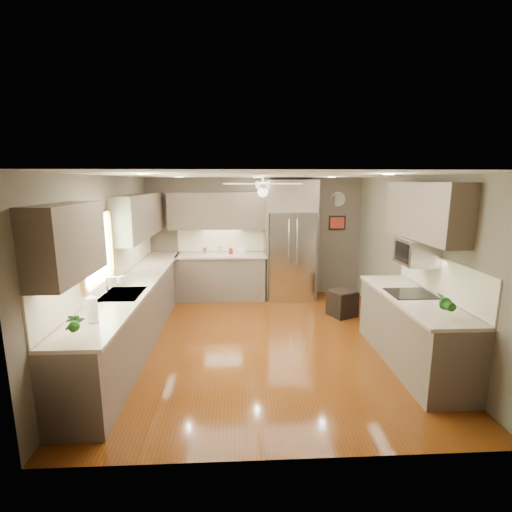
{
  "coord_description": "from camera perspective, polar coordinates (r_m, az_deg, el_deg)",
  "views": [
    {
      "loc": [
        -0.39,
        -5.34,
        2.41
      ],
      "look_at": [
        -0.09,
        0.6,
        1.22
      ],
      "focal_mm": 26.0,
      "sensor_mm": 36.0,
      "label": 1
    }
  ],
  "objects": [
    {
      "name": "floor",
      "position": [
        5.87,
        1.18,
        -12.89
      ],
      "size": [
        5.0,
        5.0,
        0.0
      ],
      "primitive_type": "plane",
      "color": "#55260B",
      "rests_on": "ground"
    },
    {
      "name": "bowl",
      "position": [
        7.68,
        -2.19,
        0.51
      ],
      "size": [
        0.24,
        0.24,
        0.05
      ],
      "primitive_type": "imported",
      "rotation": [
        0.0,
        0.0,
        0.08
      ],
      "color": "tan",
      "rests_on": "back_run"
    },
    {
      "name": "soap_bottle",
      "position": [
        5.72,
        -20.02,
        -3.3
      ],
      "size": [
        0.1,
        0.11,
        0.18
      ],
      "primitive_type": "imported",
      "rotation": [
        0.0,
        0.0,
        -0.33
      ],
      "color": "white",
      "rests_on": "left_run"
    },
    {
      "name": "wall_back",
      "position": [
        7.93,
        -0.06,
        2.94
      ],
      "size": [
        4.5,
        0.0,
        4.5
      ],
      "primitive_type": "plane",
      "rotation": [
        1.57,
        0.0,
        0.0
      ],
      "color": "brown",
      "rests_on": "ground"
    },
    {
      "name": "sink",
      "position": [
        5.3,
        -19.81,
        -5.83
      ],
      "size": [
        0.5,
        0.7,
        0.32
      ],
      "color": "silver",
      "rests_on": "left_run"
    },
    {
      "name": "uppers",
      "position": [
        6.08,
        -6.25,
        6.21
      ],
      "size": [
        4.5,
        4.7,
        0.95
      ],
      "color": "brown",
      "rests_on": "wall_left"
    },
    {
      "name": "back_run",
      "position": [
        7.79,
        -5.29,
        -3.01
      ],
      "size": [
        1.85,
        0.65,
        1.45
      ],
      "color": "brown",
      "rests_on": "ground"
    },
    {
      "name": "right_run",
      "position": [
        5.45,
        22.9,
        -10.28
      ],
      "size": [
        0.7,
        2.2,
        1.45
      ],
      "color": "brown",
      "rests_on": "ground"
    },
    {
      "name": "framed_print",
      "position": [
        8.15,
        12.38,
        5.03
      ],
      "size": [
        0.36,
        0.03,
        0.3
      ],
      "color": "black",
      "rests_on": "wall_back"
    },
    {
      "name": "paper_towel",
      "position": [
        4.32,
        -23.89,
        -7.57
      ],
      "size": [
        0.11,
        0.11,
        0.28
      ],
      "color": "white",
      "rests_on": "left_run"
    },
    {
      "name": "stool",
      "position": [
        6.99,
        13.13,
        -7.06
      ],
      "size": [
        0.55,
        0.55,
        0.49
      ],
      "color": "black",
      "rests_on": "ground"
    },
    {
      "name": "left_run",
      "position": [
        6.02,
        -17.98,
        -7.87
      ],
      "size": [
        0.65,
        4.7,
        1.45
      ],
      "color": "brown",
      "rests_on": "ground"
    },
    {
      "name": "canister_d",
      "position": [
        7.69,
        -3.89,
        0.75
      ],
      "size": [
        0.11,
        0.11,
        0.12
      ],
      "primitive_type": "cylinder",
      "rotation": [
        0.0,
        0.0,
        -0.36
      ],
      "color": "maroon",
      "rests_on": "back_run"
    },
    {
      "name": "canister_c",
      "position": [
        7.72,
        -5.67,
        0.99
      ],
      "size": [
        0.14,
        0.14,
        0.18
      ],
      "primitive_type": "cylinder",
      "rotation": [
        0.0,
        0.0,
        0.31
      ],
      "color": "tan",
      "rests_on": "back_run"
    },
    {
      "name": "recessed_lights",
      "position": [
        5.75,
        0.59,
        12.19
      ],
      "size": [
        2.84,
        3.14,
        0.01
      ],
      "color": "white",
      "rests_on": "ceiling"
    },
    {
      "name": "ceiling_fan",
      "position": [
        5.65,
        1.06,
        10.56
      ],
      "size": [
        1.18,
        1.18,
        0.32
      ],
      "color": "white",
      "rests_on": "ceiling"
    },
    {
      "name": "wall_clock",
      "position": [
        8.12,
        12.52,
        8.54
      ],
      "size": [
        0.3,
        0.03,
        0.3
      ],
      "color": "white",
      "rests_on": "wall_back"
    },
    {
      "name": "canister_b",
      "position": [
        7.75,
        -7.89,
        0.83
      ],
      "size": [
        0.1,
        0.1,
        0.14
      ],
      "primitive_type": "cylinder",
      "rotation": [
        0.0,
        0.0,
        -0.17
      ],
      "color": "silver",
      "rests_on": "back_run"
    },
    {
      "name": "wall_right",
      "position": [
        6.07,
        22.95,
        -0.58
      ],
      "size": [
        0.0,
        5.0,
        5.0
      ],
      "primitive_type": "plane",
      "rotation": [
        1.57,
        0.0,
        -1.57
      ],
      "color": "brown",
      "rests_on": "ground"
    },
    {
      "name": "wall_left",
      "position": [
        5.77,
        -21.65,
        -1.06
      ],
      "size": [
        0.0,
        5.0,
        5.0
      ],
      "primitive_type": "plane",
      "rotation": [
        1.57,
        0.0,
        1.57
      ],
      "color": "brown",
      "rests_on": "ground"
    },
    {
      "name": "refrigerator",
      "position": [
        7.67,
        5.3,
        2.14
      ],
      "size": [
        1.06,
        0.75,
        2.45
      ],
      "color": "silver",
      "rests_on": "ground"
    },
    {
      "name": "window",
      "position": [
        5.24,
        -23.3,
        0.98
      ],
      "size": [
        0.05,
        1.12,
        0.92
      ],
      "color": "#BFF2B2",
      "rests_on": "wall_left"
    },
    {
      "name": "ceiling",
      "position": [
        5.35,
        1.3,
        12.32
      ],
      "size": [
        5.0,
        5.0,
        0.0
      ],
      "primitive_type": "plane",
      "rotation": [
        3.14,
        0.0,
        0.0
      ],
      "color": "white",
      "rests_on": "ground"
    },
    {
      "name": "potted_plant_left",
      "position": [
        3.93,
        -26.42,
        -9.23
      ],
      "size": [
        0.2,
        0.17,
        0.33
      ],
      "primitive_type": "imported",
      "rotation": [
        0.0,
        0.0,
        0.3
      ],
      "color": "#1F5A19",
      "rests_on": "left_run"
    },
    {
      "name": "microwave",
      "position": [
        5.44,
        23.49,
        0.57
      ],
      "size": [
        0.43,
        0.55,
        0.34
      ],
      "color": "silver",
      "rests_on": "wall_right"
    },
    {
      "name": "potted_plant_right",
      "position": [
        4.61,
        27.09,
        -6.41
      ],
      "size": [
        0.18,
        0.15,
        0.32
      ],
      "primitive_type": "imported",
      "rotation": [
        0.0,
        0.0,
        0.03
      ],
      "color": "#1F5A19",
      "rests_on": "right_run"
    },
    {
      "name": "wall_front",
      "position": [
        3.09,
        4.63,
        -10.71
      ],
      "size": [
        4.5,
        0.0,
        4.5
      ],
      "primitive_type": "plane",
      "rotation": [
        -1.57,
        0.0,
        0.0
      ],
      "color": "brown",
      "rests_on": "ground"
    }
  ]
}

